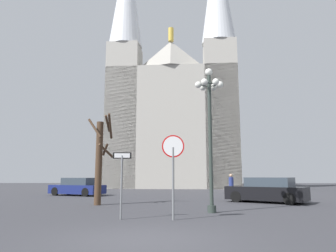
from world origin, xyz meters
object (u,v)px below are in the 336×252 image
at_px(one_way_arrow_sign, 122,177).
at_px(parked_car_near_navy, 78,187).
at_px(parked_car_far_black, 267,191).
at_px(bare_tree, 100,159).
at_px(street_lamp, 210,118).
at_px(stop_sign, 173,159).
at_px(cathedral, 173,109).
at_px(pedestrian_walking, 231,184).

bearing_deg(one_way_arrow_sign, parked_car_near_navy, 113.40).
bearing_deg(parked_car_far_black, bare_tree, -168.88).
height_order(one_way_arrow_sign, parked_car_far_black, one_way_arrow_sign).
bearing_deg(street_lamp, stop_sign, -125.69).
relative_size(cathedral, stop_sign, 12.04).
relative_size(one_way_arrow_sign, street_lamp, 0.38).
bearing_deg(parked_car_far_black, stop_sign, -126.31).
bearing_deg(cathedral, stop_sign, -89.54).
xyz_separation_m(one_way_arrow_sign, parked_car_near_navy, (-5.76, 13.31, -0.83)).
relative_size(cathedral, street_lamp, 5.71).
bearing_deg(parked_car_near_navy, one_way_arrow_sign, -66.60).
relative_size(one_way_arrow_sign, pedestrian_walking, 1.42).
bearing_deg(one_way_arrow_sign, cathedral, 87.00).
distance_m(bare_tree, parked_car_near_navy, 8.88).
bearing_deg(bare_tree, parked_car_near_navy, 114.49).
xyz_separation_m(parked_car_near_navy, parked_car_far_black, (12.97, -6.08, 0.03)).
bearing_deg(street_lamp, pedestrian_walking, 74.41).
bearing_deg(one_way_arrow_sign, parked_car_far_black, 45.07).
height_order(one_way_arrow_sign, bare_tree, bare_tree).
relative_size(parked_car_near_navy, pedestrian_walking, 2.83).
xyz_separation_m(cathedral, parked_car_far_black, (5.62, -23.23, -10.03)).
xyz_separation_m(parked_car_near_navy, pedestrian_walking, (11.45, -3.06, 0.35)).
bearing_deg(stop_sign, parked_car_far_black, 53.69).
xyz_separation_m(stop_sign, parked_car_far_black, (5.37, 7.31, -1.41)).
bearing_deg(one_way_arrow_sign, street_lamp, 31.78).
bearing_deg(pedestrian_walking, one_way_arrow_sign, -119.03).
relative_size(one_way_arrow_sign, parked_car_near_navy, 0.50).
xyz_separation_m(stop_sign, one_way_arrow_sign, (-1.84, 0.08, -0.61)).
relative_size(street_lamp, bare_tree, 1.30).
height_order(stop_sign, street_lamp, street_lamp).
height_order(parked_car_near_navy, pedestrian_walking, pedestrian_walking).
xyz_separation_m(cathedral, bare_tree, (-3.75, -25.07, -8.28)).
distance_m(one_way_arrow_sign, parked_car_near_navy, 14.52).
bearing_deg(stop_sign, parked_car_near_navy, 119.57).
xyz_separation_m(street_lamp, parked_car_far_black, (3.79, 5.11, -3.34)).
xyz_separation_m(street_lamp, pedestrian_walking, (2.27, 8.13, -3.02)).
height_order(street_lamp, parked_car_far_black, street_lamp).
distance_m(one_way_arrow_sign, parked_car_far_black, 10.24).
relative_size(cathedral, bare_tree, 7.41).
height_order(bare_tree, pedestrian_walking, bare_tree).
distance_m(street_lamp, bare_tree, 6.65).
distance_m(stop_sign, parked_car_near_navy, 15.46).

